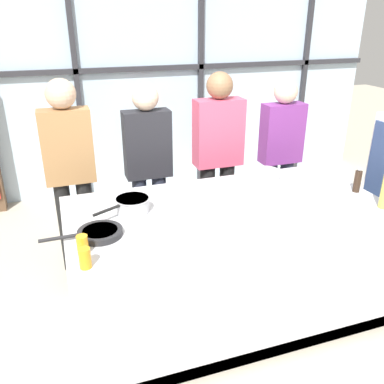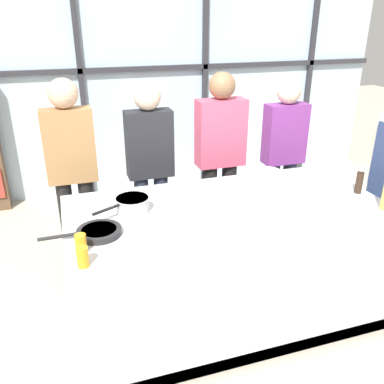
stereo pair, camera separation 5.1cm
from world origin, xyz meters
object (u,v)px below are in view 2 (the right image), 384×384
(juice_glass_far, at_px, (81,244))
(spectator_center_left, at_px, (150,163))
(saucepan, at_px, (132,204))
(spectator_center_right, at_px, (220,153))
(juice_glass_near, at_px, (83,257))
(frying_pan, at_px, (98,232))
(white_plate, at_px, (281,187))
(spectator_far_right, at_px, (283,151))
(spectator_far_left, at_px, (72,166))
(pepper_grinder, at_px, (359,182))
(mixing_bowl, at_px, (267,174))

(juice_glass_far, bearing_deg, spectator_center_left, 62.65)
(spectator_center_left, height_order, saucepan, spectator_center_left)
(spectator_center_right, distance_m, juice_glass_far, 1.87)
(spectator_center_right, height_order, juice_glass_near, spectator_center_right)
(frying_pan, bearing_deg, white_plate, 12.64)
(frying_pan, xyz_separation_m, juice_glass_far, (-0.11, -0.18, 0.04))
(spectator_far_right, distance_m, white_plate, 0.94)
(saucepan, xyz_separation_m, juice_glass_far, (-0.36, -0.43, 0.00))
(juice_glass_near, bearing_deg, spectator_far_right, 35.80)
(spectator_center_left, distance_m, white_plate, 1.18)
(spectator_center_right, relative_size, frying_pan, 3.46)
(spectator_far_left, xyz_separation_m, frying_pan, (0.10, -1.13, -0.05))
(spectator_center_right, height_order, spectator_far_right, spectator_center_right)
(spectator_far_left, bearing_deg, spectator_center_right, -180.00)
(pepper_grinder, bearing_deg, juice_glass_far, -173.45)
(spectator_center_left, height_order, juice_glass_far, spectator_center_left)
(spectator_center_left, xyz_separation_m, white_plate, (0.86, -0.81, -0.02))
(mixing_bowl, bearing_deg, white_plate, -86.81)
(saucepan, bearing_deg, spectator_center_right, 41.88)
(spectator_far_right, xyz_separation_m, white_plate, (-0.47, -0.81, 0.01))
(spectator_far_right, relative_size, pepper_grinder, 8.21)
(mixing_bowl, xyz_separation_m, pepper_grinder, (0.51, -0.49, 0.06))
(spectator_far_right, xyz_separation_m, juice_glass_near, (-2.01, -1.45, 0.06))
(pepper_grinder, bearing_deg, spectator_far_right, 91.11)
(spectator_center_left, height_order, pepper_grinder, spectator_center_left)
(spectator_center_left, height_order, spectator_center_right, spectator_center_right)
(spectator_far_left, bearing_deg, pepper_grinder, 151.96)
(spectator_far_left, distance_m, spectator_center_left, 0.67)
(frying_pan, bearing_deg, spectator_center_right, 42.39)
(spectator_far_right, distance_m, mixing_bowl, 0.76)
(frying_pan, relative_size, white_plate, 1.99)
(saucepan, relative_size, white_plate, 1.59)
(juice_glass_far, bearing_deg, juice_glass_near, -90.00)
(frying_pan, xyz_separation_m, pepper_grinder, (1.92, 0.05, 0.07))
(spectator_far_left, relative_size, pepper_grinder, 8.71)
(mixing_bowl, bearing_deg, spectator_center_left, 145.12)
(saucepan, distance_m, pepper_grinder, 1.68)
(spectator_far_left, relative_size, mixing_bowl, 6.87)
(saucepan, height_order, juice_glass_near, juice_glass_near)
(frying_pan, distance_m, juice_glass_near, 0.34)
(spectator_center_left, xyz_separation_m, mixing_bowl, (0.84, -0.59, 0.01))
(frying_pan, bearing_deg, pepper_grinder, 1.56)
(spectator_far_left, bearing_deg, saucepan, 111.83)
(spectator_far_right, height_order, juice_glass_far, spectator_far_right)
(white_plate, relative_size, mixing_bowl, 0.99)
(mixing_bowl, bearing_deg, spectator_far_left, 158.70)
(juice_glass_near, height_order, juice_glass_far, same)
(saucepan, bearing_deg, spectator_far_left, 111.83)
(white_plate, height_order, pepper_grinder, pepper_grinder)
(spectator_far_right, distance_m, frying_pan, 2.21)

